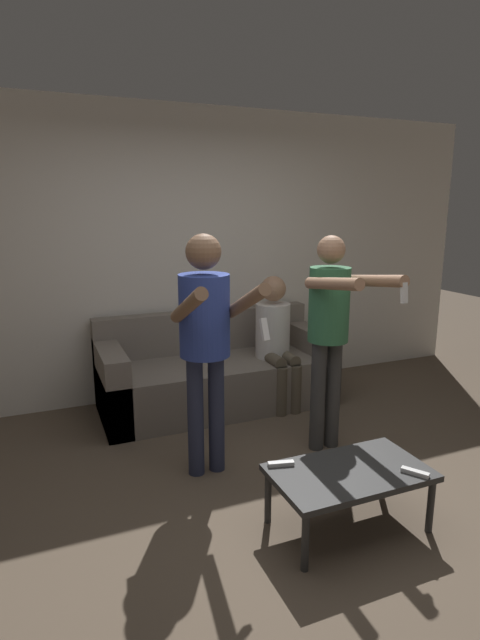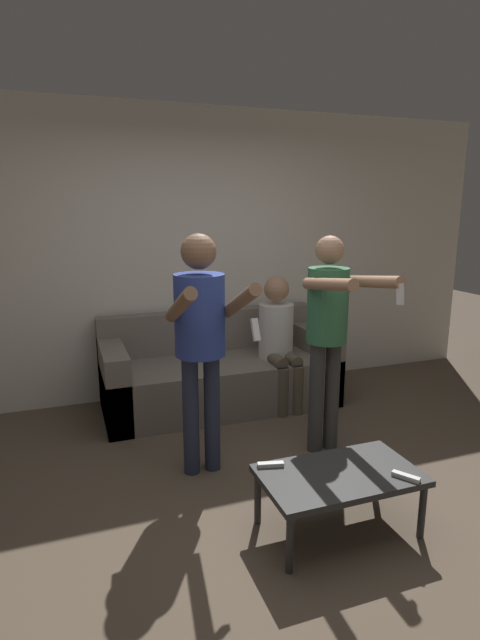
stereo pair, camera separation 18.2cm
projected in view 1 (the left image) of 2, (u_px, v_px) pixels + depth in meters
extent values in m
plane|color=brown|center=(287.00, 508.00, 3.06)|extent=(14.00, 14.00, 0.00)
cube|color=silver|center=(182.00, 255.00, 4.71)|extent=(6.40, 0.06, 2.70)
cube|color=slate|center=(218.00, 383.00, 4.57)|extent=(2.10, 0.86, 0.44)
cube|color=slate|center=(205.00, 330.00, 4.80)|extent=(2.10, 0.16, 0.39)
cube|color=slate|center=(112.00, 386.00, 4.19)|extent=(0.20, 0.86, 0.66)
cube|color=slate|center=(308.00, 360.00, 4.90)|extent=(0.20, 0.86, 0.66)
cylinder|color=#282D47|center=(196.00, 416.00, 3.36)|extent=(0.11, 0.11, 0.84)
cylinder|color=#282D47|center=(216.00, 413.00, 3.42)|extent=(0.11, 0.11, 0.84)
cylinder|color=#2D429E|center=(204.00, 315.00, 3.23)|extent=(0.33, 0.33, 0.54)
sphere|color=brown|center=(203.00, 252.00, 3.14)|extent=(0.23, 0.23, 0.23)
cylinder|color=brown|center=(188.00, 306.00, 2.90)|extent=(0.08, 0.55, 0.30)
cylinder|color=brown|center=(247.00, 302.00, 3.04)|extent=(0.08, 0.55, 0.30)
cube|color=white|center=(265.00, 329.00, 2.83)|extent=(0.04, 0.08, 0.13)
cylinder|color=#383838|center=(318.00, 396.00, 3.72)|extent=(0.11, 0.11, 0.84)
cylinder|color=#383838|center=(333.00, 394.00, 3.76)|extent=(0.11, 0.11, 0.84)
cylinder|color=#337047|center=(329.00, 305.00, 3.59)|extent=(0.29, 0.29, 0.54)
sphere|color=#A87A5B|center=(331.00, 250.00, 3.50)|extent=(0.20, 0.20, 0.20)
cylinder|color=#A87A5B|center=(333.00, 284.00, 3.22)|extent=(0.08, 0.59, 0.15)
cylinder|color=#A87A5B|center=(375.00, 281.00, 3.34)|extent=(0.08, 0.59, 0.15)
cube|color=white|center=(404.00, 293.00, 3.09)|extent=(0.04, 0.04, 0.13)
cylinder|color=brown|center=(281.00, 391.00, 4.37)|extent=(0.11, 0.11, 0.44)
cylinder|color=brown|center=(295.00, 389.00, 4.42)|extent=(0.11, 0.11, 0.44)
cylinder|color=brown|center=(273.00, 359.00, 4.45)|extent=(0.11, 0.32, 0.11)
cylinder|color=brown|center=(287.00, 357.00, 4.51)|extent=(0.11, 0.32, 0.11)
cylinder|color=silver|center=(273.00, 330.00, 4.58)|extent=(0.32, 0.32, 0.50)
sphere|color=#A87A5B|center=(273.00, 289.00, 4.49)|extent=(0.23, 0.23, 0.23)
cube|color=#2D2D2D|center=(350.00, 473.00, 2.80)|extent=(0.88, 0.51, 0.04)
cylinder|color=#2D2D2D|center=(305.00, 542.00, 2.50)|extent=(0.04, 0.04, 0.32)
cylinder|color=#2D2D2D|center=(431.00, 506.00, 2.80)|extent=(0.04, 0.04, 0.32)
cylinder|color=#2D2D2D|center=(268.00, 497.00, 2.88)|extent=(0.04, 0.04, 0.32)
cylinder|color=#2D2D2D|center=(382.00, 469.00, 3.18)|extent=(0.04, 0.04, 0.32)
cube|color=white|center=(415.00, 472.00, 2.75)|extent=(0.11, 0.15, 0.02)
cube|color=white|center=(281.00, 464.00, 2.84)|extent=(0.15, 0.07, 0.02)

